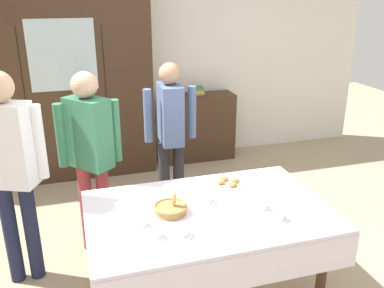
{
  "coord_description": "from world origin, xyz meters",
  "views": [
    {
      "loc": [
        -0.85,
        -2.64,
        2.19
      ],
      "look_at": [
        0.0,
        0.2,
        1.07
      ],
      "focal_mm": 38.77,
      "sensor_mm": 36.0,
      "label": 1
    }
  ],
  "objects_px": {
    "tea_cup_mid_right": "(207,199)",
    "tea_cup_front_edge": "(183,232)",
    "book_stack": "(198,91)",
    "tea_cup_far_right": "(157,233)",
    "person_near_right_end": "(90,147)",
    "spoon_far_right": "(242,237)",
    "bookshelf_low": "(197,127)",
    "person_behind_table_right": "(9,160)",
    "tea_cup_near_left": "(141,223)",
    "tea_cup_back_edge": "(262,206)",
    "bread_basket": "(171,208)",
    "person_beside_shelf": "(171,126)",
    "pastry_plate": "(228,183)",
    "tea_cup_center": "(279,216)",
    "wall_cabinet": "(66,90)",
    "dining_table": "(210,223)",
    "spoon_near_right": "(276,198)"
  },
  "relations": [
    {
      "from": "dining_table",
      "to": "person_near_right_end",
      "type": "distance_m",
      "value": 1.22
    },
    {
      "from": "spoon_far_right",
      "to": "bookshelf_low",
      "type": "bearing_deg",
      "value": 77.9
    },
    {
      "from": "person_beside_shelf",
      "to": "tea_cup_far_right",
      "type": "bearing_deg",
      "value": -107.06
    },
    {
      "from": "person_beside_shelf",
      "to": "person_near_right_end",
      "type": "distance_m",
      "value": 0.9
    },
    {
      "from": "tea_cup_center",
      "to": "bread_basket",
      "type": "relative_size",
      "value": 0.54
    },
    {
      "from": "pastry_plate",
      "to": "spoon_near_right",
      "type": "relative_size",
      "value": 2.35
    },
    {
      "from": "wall_cabinet",
      "to": "tea_cup_center",
      "type": "xyz_separation_m",
      "value": [
        1.31,
        -2.83,
        -0.33
      ]
    },
    {
      "from": "tea_cup_mid_right",
      "to": "person_behind_table_right",
      "type": "height_order",
      "value": "person_behind_table_right"
    },
    {
      "from": "dining_table",
      "to": "wall_cabinet",
      "type": "distance_m",
      "value": 2.78
    },
    {
      "from": "tea_cup_center",
      "to": "spoon_near_right",
      "type": "distance_m",
      "value": 0.3
    },
    {
      "from": "person_behind_table_right",
      "to": "spoon_far_right",
      "type": "bearing_deg",
      "value": -34.81
    },
    {
      "from": "tea_cup_near_left",
      "to": "bookshelf_low",
      "type": "bearing_deg",
      "value": 65.54
    },
    {
      "from": "tea_cup_mid_right",
      "to": "tea_cup_front_edge",
      "type": "bearing_deg",
      "value": -128.06
    },
    {
      "from": "spoon_near_right",
      "to": "spoon_far_right",
      "type": "relative_size",
      "value": 1.0
    },
    {
      "from": "person_beside_shelf",
      "to": "person_near_right_end",
      "type": "xyz_separation_m",
      "value": [
        -0.79,
        -0.43,
        0.02
      ]
    },
    {
      "from": "spoon_far_right",
      "to": "person_behind_table_right",
      "type": "bearing_deg",
      "value": 145.19
    },
    {
      "from": "spoon_far_right",
      "to": "pastry_plate",
      "type": "bearing_deg",
      "value": 75.2
    },
    {
      "from": "tea_cup_near_left",
      "to": "spoon_far_right",
      "type": "height_order",
      "value": "tea_cup_near_left"
    },
    {
      "from": "spoon_near_right",
      "to": "person_beside_shelf",
      "type": "xyz_separation_m",
      "value": [
        -0.48,
        1.29,
        0.21
      ]
    },
    {
      "from": "tea_cup_back_edge",
      "to": "bread_basket",
      "type": "bearing_deg",
      "value": 167.73
    },
    {
      "from": "bookshelf_low",
      "to": "tea_cup_far_right",
      "type": "bearing_deg",
      "value": -112.08
    },
    {
      "from": "bookshelf_low",
      "to": "wall_cabinet",
      "type": "bearing_deg",
      "value": -178.23
    },
    {
      "from": "dining_table",
      "to": "bookshelf_low",
      "type": "distance_m",
      "value": 2.75
    },
    {
      "from": "tea_cup_far_right",
      "to": "tea_cup_center",
      "type": "relative_size",
      "value": 1.0
    },
    {
      "from": "book_stack",
      "to": "person_beside_shelf",
      "type": "xyz_separation_m",
      "value": [
        -0.68,
        -1.31,
        -0.01
      ]
    },
    {
      "from": "tea_cup_front_edge",
      "to": "bread_basket",
      "type": "xyz_separation_m",
      "value": [
        -0.0,
        0.3,
        0.01
      ]
    },
    {
      "from": "tea_cup_near_left",
      "to": "person_near_right_end",
      "type": "bearing_deg",
      "value": 104.52
    },
    {
      "from": "tea_cup_far_right",
      "to": "tea_cup_near_left",
      "type": "height_order",
      "value": "same"
    },
    {
      "from": "tea_cup_near_left",
      "to": "book_stack",
      "type": "bearing_deg",
      "value": 65.54
    },
    {
      "from": "tea_cup_back_edge",
      "to": "pastry_plate",
      "type": "relative_size",
      "value": 0.46
    },
    {
      "from": "tea_cup_front_edge",
      "to": "tea_cup_back_edge",
      "type": "relative_size",
      "value": 1.0
    },
    {
      "from": "dining_table",
      "to": "tea_cup_back_edge",
      "type": "xyz_separation_m",
      "value": [
        0.36,
        -0.07,
        0.12
      ]
    },
    {
      "from": "book_stack",
      "to": "tea_cup_near_left",
      "type": "relative_size",
      "value": 1.75
    },
    {
      "from": "spoon_far_right",
      "to": "book_stack",
      "type": "bearing_deg",
      "value": 77.9
    },
    {
      "from": "pastry_plate",
      "to": "tea_cup_front_edge",
      "type": "bearing_deg",
      "value": -132.34
    },
    {
      "from": "book_stack",
      "to": "tea_cup_front_edge",
      "type": "height_order",
      "value": "book_stack"
    },
    {
      "from": "tea_cup_far_right",
      "to": "person_near_right_end",
      "type": "distance_m",
      "value": 1.18
    },
    {
      "from": "wall_cabinet",
      "to": "person_beside_shelf",
      "type": "height_order",
      "value": "wall_cabinet"
    },
    {
      "from": "book_stack",
      "to": "tea_cup_back_edge",
      "type": "distance_m",
      "value": 2.75
    },
    {
      "from": "tea_cup_front_edge",
      "to": "person_beside_shelf",
      "type": "xyz_separation_m",
      "value": [
        0.31,
        1.57,
        0.19
      ]
    },
    {
      "from": "wall_cabinet",
      "to": "person_behind_table_right",
      "type": "height_order",
      "value": "wall_cabinet"
    },
    {
      "from": "wall_cabinet",
      "to": "spoon_far_right",
      "type": "height_order",
      "value": "wall_cabinet"
    },
    {
      "from": "bookshelf_low",
      "to": "book_stack",
      "type": "xyz_separation_m",
      "value": [
        0.0,
        0.0,
        0.5
      ]
    },
    {
      "from": "tea_cup_far_right",
      "to": "tea_cup_back_edge",
      "type": "bearing_deg",
      "value": 9.7
    },
    {
      "from": "bookshelf_low",
      "to": "tea_cup_far_right",
      "type": "distance_m",
      "value": 3.09
    },
    {
      "from": "wall_cabinet",
      "to": "spoon_near_right",
      "type": "distance_m",
      "value": 2.95
    },
    {
      "from": "bookshelf_low",
      "to": "tea_cup_front_edge",
      "type": "xyz_separation_m",
      "value": [
        -1.0,
        -2.88,
        0.31
      ]
    },
    {
      "from": "book_stack",
      "to": "tea_cup_mid_right",
      "type": "xyz_separation_m",
      "value": [
        -0.71,
        -2.51,
        -0.19
      ]
    },
    {
      "from": "bookshelf_low",
      "to": "tea_cup_far_right",
      "type": "height_order",
      "value": "bookshelf_low"
    },
    {
      "from": "dining_table",
      "to": "tea_cup_front_edge",
      "type": "xyz_separation_m",
      "value": [
        -0.26,
        -0.24,
        0.12
      ]
    }
  ]
}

